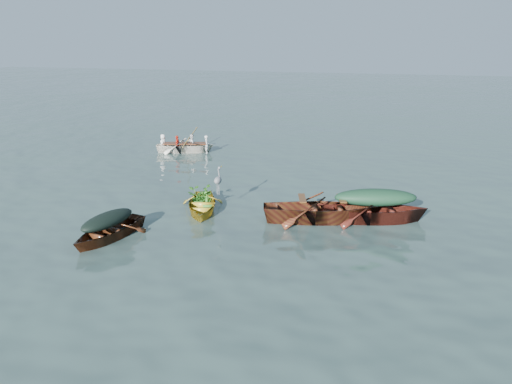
# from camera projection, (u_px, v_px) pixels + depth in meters

# --- Properties ---
(ground) EXTENTS (140.00, 140.00, 0.00)m
(ground) POSITION_uv_depth(u_px,v_px,m) (228.00, 231.00, 14.67)
(ground) COLOR #374D49
(ground) RESTS_ON ground
(yellow_dinghy) EXTENTS (2.35, 3.42, 0.84)m
(yellow_dinghy) POSITION_uv_depth(u_px,v_px,m) (202.00, 211.00, 16.33)
(yellow_dinghy) COLOR gold
(yellow_dinghy) RESTS_ON ground
(dark_covered_boat) EXTENTS (1.90, 3.58, 0.83)m
(dark_covered_boat) POSITION_uv_depth(u_px,v_px,m) (109.00, 239.00, 14.11)
(dark_covered_boat) COLOR #472610
(dark_covered_boat) RESTS_ON ground
(green_tarp_boat) EXTENTS (4.78, 2.62, 1.08)m
(green_tarp_boat) POSITION_uv_depth(u_px,v_px,m) (374.00, 222.00, 15.43)
(green_tarp_boat) COLOR #4D1B11
(green_tarp_boat) RESTS_ON ground
(open_wooden_boat) EXTENTS (5.21, 2.84, 1.20)m
(open_wooden_boat) POSITION_uv_depth(u_px,v_px,m) (321.00, 221.00, 15.45)
(open_wooden_boat) COLOR #593016
(open_wooden_boat) RESTS_ON ground
(rowed_boat) EXTENTS (4.11, 2.26, 0.92)m
(rowed_boat) POSITION_uv_depth(u_px,v_px,m) (185.00, 152.00, 24.75)
(rowed_boat) COLOR white
(rowed_boat) RESTS_ON ground
(dark_tarp_cover) EXTENTS (1.04, 1.97, 0.40)m
(dark_tarp_cover) POSITION_uv_depth(u_px,v_px,m) (107.00, 218.00, 13.93)
(dark_tarp_cover) COLOR black
(dark_tarp_cover) RESTS_ON dark_covered_boat
(green_tarp_cover) EXTENTS (2.63, 1.44, 0.52)m
(green_tarp_cover) POSITION_uv_depth(u_px,v_px,m) (376.00, 197.00, 15.19)
(green_tarp_cover) COLOR #143220
(green_tarp_cover) RESTS_ON green_tarp_boat
(thwart_benches) EXTENTS (2.65, 1.57, 0.04)m
(thwart_benches) POSITION_uv_depth(u_px,v_px,m) (322.00, 202.00, 15.26)
(thwart_benches) COLOR #4B2A11
(thwart_benches) RESTS_ON open_wooden_boat
(heron) EXTENTS (0.40, 0.47, 0.92)m
(heron) POSITION_uv_depth(u_px,v_px,m) (218.00, 185.00, 16.15)
(heron) COLOR gray
(heron) RESTS_ON yellow_dinghy
(dinghy_weeds) EXTENTS (0.97, 1.09, 0.60)m
(dinghy_weeds) POSITION_uv_depth(u_px,v_px,m) (203.00, 185.00, 16.64)
(dinghy_weeds) COLOR #2E691B
(dinghy_weeds) RESTS_ON yellow_dinghy
(rowers) EXTENTS (2.94, 1.81, 0.76)m
(rowers) POSITION_uv_depth(u_px,v_px,m) (185.00, 136.00, 24.50)
(rowers) COLOR silver
(rowers) RESTS_ON rowed_boat
(oars) EXTENTS (1.32, 2.66, 0.06)m
(oars) POSITION_uv_depth(u_px,v_px,m) (185.00, 143.00, 24.60)
(oars) COLOR olive
(oars) RESTS_ON rowed_boat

